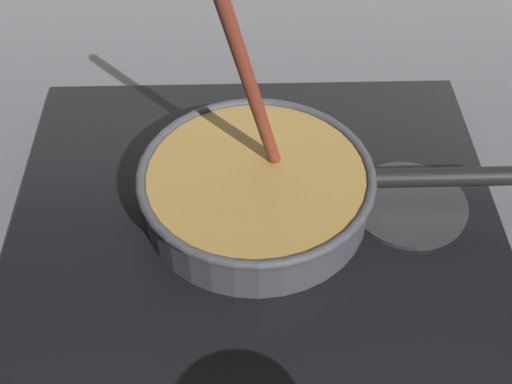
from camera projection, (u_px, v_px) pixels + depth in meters
hob_plate at (256, 212)px, 0.82m from camera, size 0.56×0.48×0.01m
burner_ring at (256, 206)px, 0.81m from camera, size 0.17×0.17×0.01m
spare_burner at (408, 204)px, 0.82m from camera, size 0.14×0.14×0.01m
cooking_pan at (258, 188)px, 0.79m from camera, size 0.42×0.27×0.31m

